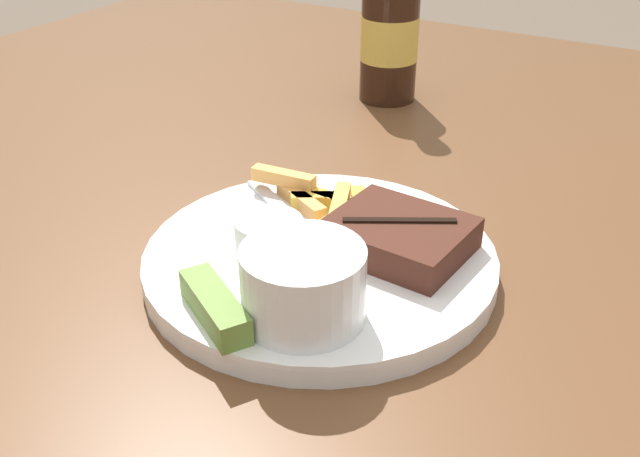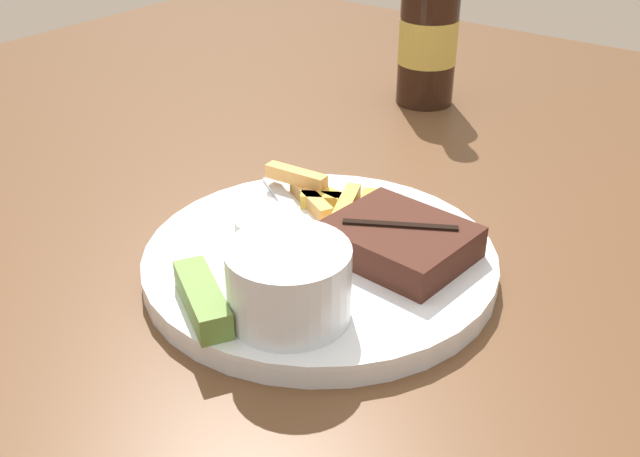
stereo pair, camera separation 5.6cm
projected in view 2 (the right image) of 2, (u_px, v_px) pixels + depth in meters
dining_table at (320, 333)px, 0.61m from camera, size 1.52×1.49×0.77m
dinner_plate at (320, 261)px, 0.58m from camera, size 0.27×0.27×0.02m
steak_portion at (399, 240)px, 0.56m from camera, size 0.11×0.09×0.03m
fries_pile at (336, 206)px, 0.62m from camera, size 0.14×0.11×0.02m
coleslaw_cup at (289, 279)px, 0.49m from camera, size 0.08×0.08×0.05m
dipping_sauce_cup at (269, 232)px, 0.56m from camera, size 0.05×0.05×0.03m
pickle_spear at (202, 299)px, 0.50m from camera, size 0.08×0.06×0.02m
fork_utensil at (291, 208)px, 0.63m from camera, size 0.12×0.08×0.00m
beer_bottle at (428, 38)px, 0.87m from camera, size 0.07×0.07×0.22m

